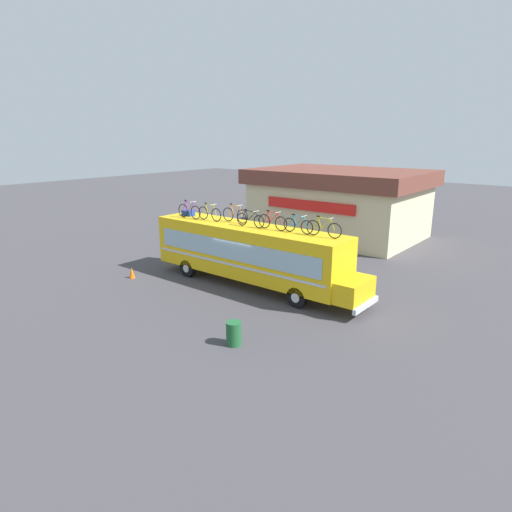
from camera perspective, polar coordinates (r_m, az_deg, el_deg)
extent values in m
plane|color=#423F44|center=(22.88, -1.11, -3.70)|extent=(120.00, 120.00, 0.00)
cube|color=yellow|center=(22.35, -1.13, 0.76)|extent=(10.98, 2.30, 2.53)
cube|color=yellow|center=(19.44, 12.61, -4.32)|extent=(1.03, 2.12, 0.95)
cube|color=#99B7C6|center=(21.44, -3.14, 0.72)|extent=(10.10, 0.04, 0.95)
cube|color=#99B7C6|center=(23.17, 0.72, 1.85)|extent=(10.10, 0.04, 0.95)
cube|color=silver|center=(21.64, -3.11, -1.15)|extent=(10.54, 0.03, 0.12)
cube|color=silver|center=(23.36, 0.72, 0.12)|extent=(10.54, 0.03, 0.12)
cube|color=silver|center=(19.41, 14.04, -6.20)|extent=(0.16, 2.19, 0.24)
cylinder|color=black|center=(19.86, 5.31, -5.33)|extent=(0.95, 0.28, 0.95)
cylinder|color=silver|center=(19.86, 5.31, -5.33)|extent=(0.43, 0.30, 0.43)
cylinder|color=black|center=(21.48, 8.32, -3.82)|extent=(0.95, 0.28, 0.95)
cylinder|color=silver|center=(21.48, 8.32, -3.82)|extent=(0.43, 0.30, 0.43)
cylinder|color=black|center=(24.30, -8.83, -1.56)|extent=(0.95, 0.28, 0.95)
cylinder|color=silver|center=(24.30, -8.83, -1.56)|extent=(0.43, 0.30, 0.43)
cylinder|color=black|center=(25.64, -5.50, -0.55)|extent=(0.95, 0.28, 0.95)
cylinder|color=silver|center=(25.64, -5.50, -0.55)|extent=(0.43, 0.30, 0.43)
cube|color=#193899|center=(25.16, -8.77, 5.53)|extent=(0.69, 0.42, 0.30)
torus|color=black|center=(24.65, -9.41, 5.82)|extent=(0.74, 0.04, 0.74)
torus|color=black|center=(23.94, -7.83, 5.61)|extent=(0.74, 0.04, 0.74)
cylinder|color=purple|center=(24.39, -8.97, 6.41)|extent=(0.19, 0.04, 0.53)
cylinder|color=purple|center=(24.18, -8.50, 6.31)|extent=(0.46, 0.04, 0.51)
cylinder|color=purple|center=(24.20, -8.65, 6.94)|extent=(0.59, 0.04, 0.07)
cylinder|color=purple|center=(24.51, -9.12, 5.81)|extent=(0.37, 0.03, 0.05)
cylinder|color=purple|center=(24.53, -9.27, 6.42)|extent=(0.24, 0.03, 0.55)
cylinder|color=purple|center=(23.96, -8.00, 6.22)|extent=(0.21, 0.03, 0.52)
cylinder|color=silver|center=(23.98, -8.17, 6.96)|extent=(0.03, 0.44, 0.03)
ellipsoid|color=black|center=(24.40, -9.13, 7.12)|extent=(0.20, 0.08, 0.06)
torus|color=black|center=(23.86, -6.85, 5.56)|extent=(0.70, 0.04, 0.70)
torus|color=black|center=(23.19, -5.17, 5.32)|extent=(0.70, 0.04, 0.70)
cylinder|color=#B2B20C|center=(23.61, -6.38, 6.12)|extent=(0.19, 0.04, 0.50)
cylinder|color=#B2B20C|center=(23.41, -5.87, 6.02)|extent=(0.45, 0.04, 0.48)
cylinder|color=#B2B20C|center=(23.43, -6.02, 6.63)|extent=(0.58, 0.04, 0.07)
cylinder|color=#B2B20C|center=(23.73, -6.54, 5.54)|extent=(0.37, 0.03, 0.05)
cylinder|color=#B2B20C|center=(23.74, -6.69, 6.14)|extent=(0.24, 0.03, 0.52)
cylinder|color=#B2B20C|center=(23.20, -5.34, 5.92)|extent=(0.20, 0.03, 0.49)
cylinder|color=silver|center=(23.22, -5.52, 6.65)|extent=(0.03, 0.44, 0.03)
ellipsoid|color=black|center=(23.62, -6.53, 6.82)|extent=(0.20, 0.08, 0.06)
torus|color=black|center=(23.21, -3.63, 5.40)|extent=(0.73, 0.04, 0.73)
torus|color=black|center=(22.58, -1.79, 5.14)|extent=(0.73, 0.04, 0.73)
cylinder|color=orange|center=(22.97, -3.09, 6.00)|extent=(0.19, 0.04, 0.52)
cylinder|color=orange|center=(22.78, -2.54, 5.89)|extent=(0.46, 0.04, 0.50)
cylinder|color=orange|center=(22.79, -2.70, 6.54)|extent=(0.59, 0.04, 0.07)
cylinder|color=orange|center=(23.09, -3.28, 5.38)|extent=(0.37, 0.03, 0.05)
cylinder|color=orange|center=(23.10, -3.44, 6.02)|extent=(0.24, 0.03, 0.54)
cylinder|color=orange|center=(22.59, -1.96, 5.79)|extent=(0.21, 0.03, 0.51)
cylinder|color=silver|center=(22.60, -2.14, 6.56)|extent=(0.03, 0.44, 0.03)
ellipsoid|color=black|center=(22.98, -3.25, 6.75)|extent=(0.20, 0.08, 0.06)
torus|color=black|center=(22.09, -1.83, 4.80)|extent=(0.65, 0.04, 0.65)
torus|color=black|center=(21.41, 0.39, 4.47)|extent=(0.65, 0.04, 0.65)
cylinder|color=black|center=(21.84, -1.18, 5.33)|extent=(0.21, 0.04, 0.46)
cylinder|color=black|center=(21.64, -0.52, 5.20)|extent=(0.50, 0.04, 0.44)
cylinder|color=black|center=(21.65, -0.70, 5.81)|extent=(0.65, 0.04, 0.07)
cylinder|color=black|center=(21.96, -1.42, 4.77)|extent=(0.41, 0.03, 0.05)
cylinder|color=black|center=(21.97, -1.59, 5.37)|extent=(0.26, 0.03, 0.48)
cylinder|color=black|center=(21.43, 0.18, 5.08)|extent=(0.23, 0.03, 0.45)
cylinder|color=silver|center=(21.44, -0.02, 5.81)|extent=(0.03, 0.44, 0.03)
ellipsoid|color=black|center=(21.85, -1.36, 6.04)|extent=(0.20, 0.08, 0.06)
torus|color=black|center=(21.40, 1.09, 4.53)|extent=(0.70, 0.04, 0.70)
torus|color=black|center=(20.82, 3.25, 4.20)|extent=(0.70, 0.04, 0.70)
cylinder|color=red|center=(21.17, 1.73, 5.13)|extent=(0.19, 0.04, 0.50)
cylinder|color=red|center=(21.00, 2.38, 5.00)|extent=(0.46, 0.04, 0.48)
cylinder|color=red|center=(21.01, 2.21, 5.67)|extent=(0.60, 0.04, 0.07)
cylinder|color=red|center=(21.29, 1.49, 4.50)|extent=(0.38, 0.03, 0.05)
cylinder|color=red|center=(21.29, 1.32, 5.16)|extent=(0.25, 0.03, 0.52)
cylinder|color=red|center=(20.83, 3.06, 4.87)|extent=(0.21, 0.03, 0.48)
cylinder|color=silver|center=(20.83, 2.87, 5.67)|extent=(0.03, 0.44, 0.03)
ellipsoid|color=black|center=(21.17, 1.56, 5.91)|extent=(0.20, 0.08, 0.06)
torus|color=black|center=(20.69, 4.35, 4.06)|extent=(0.66, 0.04, 0.66)
torus|color=black|center=(20.17, 6.61, 3.71)|extent=(0.66, 0.04, 0.66)
cylinder|color=#197FDB|center=(20.49, 5.03, 4.64)|extent=(0.19, 0.04, 0.47)
cylinder|color=#197FDB|center=(20.33, 5.71, 4.50)|extent=(0.45, 0.04, 0.45)
cylinder|color=#197FDB|center=(20.33, 5.54, 5.15)|extent=(0.58, 0.04, 0.07)
cylinder|color=#197FDB|center=(20.59, 4.77, 4.02)|extent=(0.37, 0.03, 0.05)
cylinder|color=#197FDB|center=(20.59, 4.61, 4.67)|extent=(0.24, 0.03, 0.49)
cylinder|color=#197FDB|center=(20.18, 6.42, 4.36)|extent=(0.20, 0.03, 0.46)
cylinder|color=silver|center=(20.17, 6.23, 5.15)|extent=(0.03, 0.44, 0.03)
ellipsoid|color=black|center=(20.48, 4.87, 5.40)|extent=(0.20, 0.08, 0.06)
torus|color=black|center=(20.05, 7.40, 3.67)|extent=(0.70, 0.04, 0.70)
torus|color=black|center=(19.52, 10.14, 3.24)|extent=(0.70, 0.04, 0.70)
cylinder|color=#B2B20C|center=(19.83, 8.24, 4.29)|extent=(0.21, 0.04, 0.50)
cylinder|color=#B2B20C|center=(19.67, 9.06, 4.12)|extent=(0.51, 0.04, 0.48)
cylinder|color=#B2B20C|center=(19.67, 8.87, 4.85)|extent=(0.66, 0.04, 0.07)
cylinder|color=#B2B20C|center=(19.94, 7.91, 3.62)|extent=(0.42, 0.03, 0.05)
cylinder|color=#B2B20C|center=(19.94, 7.72, 4.34)|extent=(0.27, 0.03, 0.52)
cylinder|color=#B2B20C|center=(19.51, 9.92, 3.96)|extent=(0.23, 0.03, 0.49)
cylinder|color=silver|center=(19.51, 9.70, 4.82)|extent=(0.03, 0.44, 0.03)
ellipsoid|color=black|center=(19.82, 8.05, 5.12)|extent=(0.20, 0.08, 0.06)
cube|color=beige|center=(34.25, 10.63, 5.84)|extent=(11.50, 8.22, 3.93)
cube|color=brown|center=(33.94, 10.84, 10.02)|extent=(12.42, 8.88, 1.09)
cube|color=red|center=(30.51, 6.90, 6.50)|extent=(6.90, 0.16, 0.70)
cylinder|color=#1E592D|center=(16.42, -2.90, -9.99)|extent=(0.57, 0.57, 0.89)
cone|color=orange|center=(24.74, -15.78, -2.09)|extent=(0.32, 0.32, 0.60)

